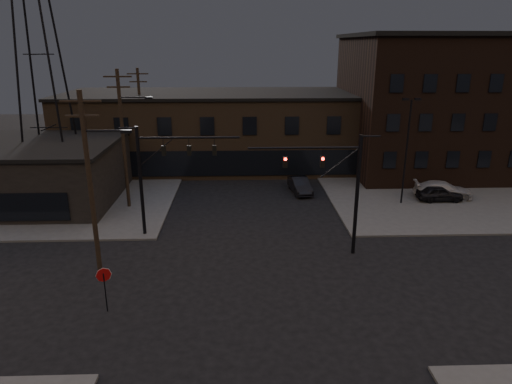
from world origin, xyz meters
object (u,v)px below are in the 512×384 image
at_px(traffic_signal_far, 158,169).
at_px(parked_car_lot_b, 443,190).
at_px(traffic_signal_near, 340,183).
at_px(car_crossing, 300,185).
at_px(stop_sign, 104,280).
at_px(parked_car_lot_a, 440,193).

xyz_separation_m(traffic_signal_far, parked_car_lot_b, (23.91, 7.31, -4.13)).
height_order(traffic_signal_near, traffic_signal_far, same).
relative_size(parked_car_lot_b, car_crossing, 1.16).
xyz_separation_m(traffic_signal_far, car_crossing, (11.32, 9.67, -4.30)).
relative_size(stop_sign, parked_car_lot_a, 0.63).
relative_size(traffic_signal_near, car_crossing, 1.85).
relative_size(traffic_signal_near, parked_car_lot_b, 1.59).
xyz_separation_m(traffic_signal_far, parked_car_lot_a, (23.24, 6.45, -4.19)).
distance_m(parked_car_lot_a, car_crossing, 12.35).
bearing_deg(traffic_signal_far, parked_car_lot_b, 17.00).
bearing_deg(parked_car_lot_a, stop_sign, 124.00).
bearing_deg(stop_sign, car_crossing, 57.34).
height_order(stop_sign, parked_car_lot_b, stop_sign).
relative_size(traffic_signal_far, car_crossing, 1.85).
relative_size(stop_sign, parked_car_lot_b, 0.49).
distance_m(traffic_signal_far, car_crossing, 15.50).
height_order(stop_sign, parked_car_lot_a, stop_sign).
bearing_deg(car_crossing, parked_car_lot_b, -17.77).
relative_size(parked_car_lot_a, car_crossing, 0.91).
distance_m(parked_car_lot_b, car_crossing, 12.82).
bearing_deg(car_crossing, traffic_signal_far, -146.65).
height_order(traffic_signal_far, car_crossing, traffic_signal_far).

